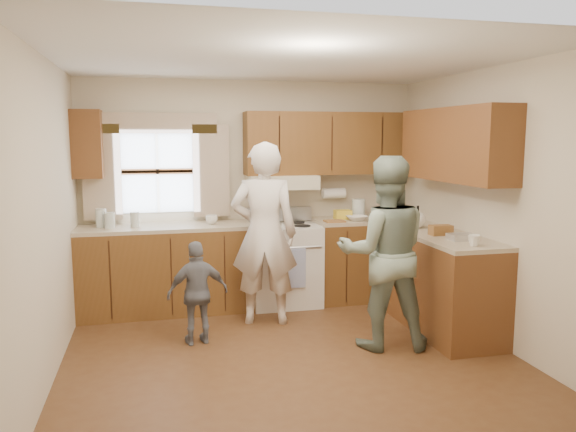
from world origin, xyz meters
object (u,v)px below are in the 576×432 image
object	(u,v)px
stove	(284,263)
child	(198,293)
woman_left	(264,234)
woman_right	(384,253)

from	to	relation	value
stove	child	size ratio (longest dim) A/B	1.13
woman_left	child	size ratio (longest dim) A/B	1.93
stove	woman_left	size ratio (longest dim) A/B	0.59
woman_right	child	bearing A→B (deg)	-3.71
woman_left	woman_right	xyz separation A→B (m)	(0.91, -0.90, -0.06)
stove	woman_right	size ratio (longest dim) A/B	0.62
child	woman_left	bearing A→B (deg)	-156.19
woman_right	stove	bearing A→B (deg)	-57.04
stove	woman_left	distance (m)	0.81
stove	child	xyz separation A→B (m)	(-1.04, -1.03, 0.01)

